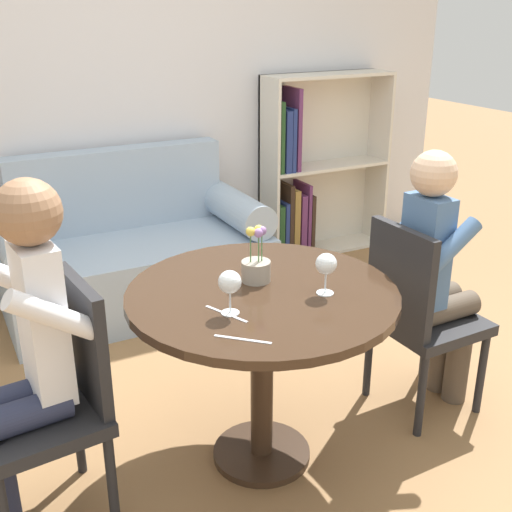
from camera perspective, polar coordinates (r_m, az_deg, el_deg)
ground_plane at (r=2.79m, az=0.50°, el=-17.31°), size 16.00×16.00×0.00m
back_wall at (r=4.15m, az=-13.62°, el=15.47°), size 5.20×0.05×2.70m
round_table at (r=2.45m, az=0.54°, el=-5.94°), size 1.02×1.02×0.76m
couch at (r=3.99m, az=-10.77°, el=0.06°), size 1.56×0.80×0.92m
bookshelf_right at (r=4.70m, az=4.63°, el=7.12°), size 0.96×0.28×1.30m
chair_left at (r=2.36m, az=-17.33°, el=-11.75°), size 0.46×0.46×0.90m
chair_right at (r=2.90m, az=14.16°, el=-4.78°), size 0.43×0.43×0.90m
person_left at (r=2.24m, az=-19.94°, el=-8.31°), size 0.44×0.37×1.27m
person_right at (r=2.91m, az=15.73°, el=-1.89°), size 0.42×0.35×1.21m
wine_glass_left at (r=2.17m, az=-2.35°, el=-2.45°), size 0.08×0.08×0.16m
wine_glass_right at (r=2.33m, az=6.26°, el=-0.82°), size 0.08×0.08×0.16m
flower_vase at (r=2.44m, az=0.02°, el=-0.79°), size 0.11×0.11×0.22m
knife_left_setting at (r=2.21m, az=-2.66°, el=-5.16°), size 0.08×0.18×0.00m
fork_left_setting at (r=2.05m, az=-1.19°, el=-7.42°), size 0.15×0.14×0.00m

